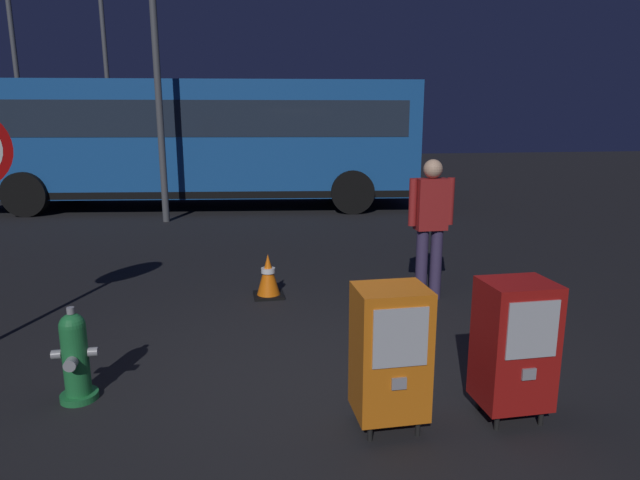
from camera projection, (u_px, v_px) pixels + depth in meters
The scene contains 10 objects.
ground_plane at pixel (311, 376), 4.50m from camera, with size 60.00×60.00×0.00m, color black.
fire_hydrant at pixel (75, 357), 4.06m from camera, with size 0.33×0.32×0.75m.
newspaper_box_primary at pixel (514, 343), 3.76m from camera, with size 0.48×0.42×1.02m.
newspaper_box_secondary at pixel (390, 351), 3.63m from camera, with size 0.48×0.42×1.02m.
pedestrian at pixel (431, 221), 6.28m from camera, with size 0.55×0.22×1.67m.
traffic_cone at pixel (268, 276), 6.50m from camera, with size 0.36×0.36×0.53m.
bus_near at pixel (198, 137), 13.11m from camera, with size 10.73×3.84×3.00m.
street_light_near_right at pixel (154, 24), 10.59m from camera, with size 0.32×0.32×6.84m.
street_light_far_left at pixel (106, 62), 16.50m from camera, with size 0.32×0.32×6.65m.
street_light_far_right at pixel (11, 25), 14.83m from camera, with size 0.32×0.32×8.23m.
Camera 1 is at (-0.67, -4.09, 2.09)m, focal length 30.10 mm.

